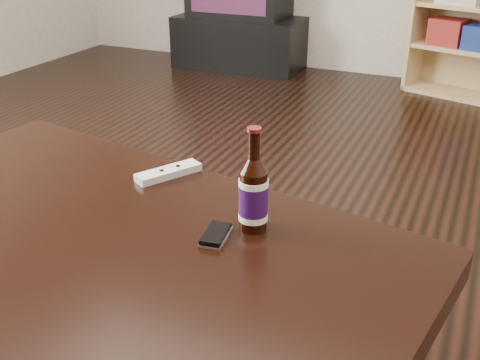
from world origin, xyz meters
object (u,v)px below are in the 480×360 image
at_px(tv_stand, 240,42).
at_px(phone, 216,235).
at_px(coffee_table, 92,262).
at_px(remote, 168,172).
at_px(bookshelf, 468,2).
at_px(beer_bottle, 253,194).

bearing_deg(tv_stand, phone, -67.36).
bearing_deg(coffee_table, remote, 89.45).
distance_m(bookshelf, phone, 3.02).
xyz_separation_m(tv_stand, phone, (1.33, -3.06, 0.32)).
relative_size(tv_stand, phone, 10.11).
bearing_deg(phone, remote, 129.66).
relative_size(bookshelf, phone, 11.94).
height_order(tv_stand, phone, phone).
relative_size(tv_stand, remote, 5.62).
bearing_deg(tv_stand, beer_bottle, -66.05).
distance_m(tv_stand, phone, 3.35).
distance_m(tv_stand, coffee_table, 3.35).
distance_m(coffee_table, beer_bottle, 0.37).
relative_size(coffee_table, remote, 8.55).
bearing_deg(beer_bottle, bookshelf, 86.18).
relative_size(bookshelf, coffee_table, 0.78).
relative_size(tv_stand, beer_bottle, 4.28).
height_order(bookshelf, beer_bottle, bookshelf).
xyz_separation_m(bookshelf, coffee_table, (-0.49, -3.11, -0.15)).
bearing_deg(phone, tv_stand, 105.16).
bearing_deg(bookshelf, beer_bottle, -76.58).
bearing_deg(bookshelf, phone, -77.49).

